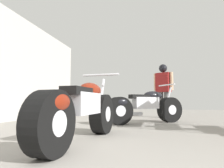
{
  "coord_description": "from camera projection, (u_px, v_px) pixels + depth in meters",
  "views": [
    {
      "loc": [
        0.49,
        -0.25,
        0.5
      ],
      "look_at": [
        -0.31,
        3.59,
        0.85
      ],
      "focal_mm": 31.41,
      "sensor_mm": 36.0,
      "label": 1
    }
  ],
  "objects": [
    {
      "name": "ground_plane",
      "position": [
        128.0,
        127.0,
        3.85
      ],
      "size": [
        17.51,
        17.51,
        0.0
      ],
      "primitive_type": "plane",
      "color": "gray"
    },
    {
      "name": "motorcycle_maroon_cruiser",
      "position": [
        82.0,
        110.0,
        2.39
      ],
      "size": [
        0.59,
        2.0,
        0.93
      ],
      "color": "black",
      "rests_on": "ground_plane"
    },
    {
      "name": "motorcycle_black_naked",
      "position": [
        144.0,
        107.0,
        4.47
      ],
      "size": [
        1.72,
        1.28,
        0.91
      ],
      "color": "black",
      "rests_on": "ground_plane"
    },
    {
      "name": "mechanic_in_blue",
      "position": [
        163.0,
        85.0,
        6.2
      ],
      "size": [
        0.62,
        0.43,
        1.68
      ],
      "color": "#4C4C4C",
      "rests_on": "ground_plane"
    }
  ]
}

